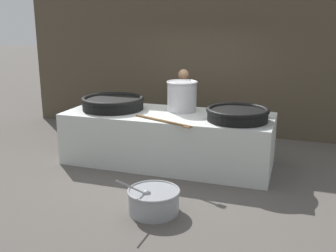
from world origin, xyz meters
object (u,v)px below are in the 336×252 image
giant_wok_far (237,114)px  cook (183,105)px  prep_bowl_vegetables (154,200)px  giant_wok_near (113,103)px  stock_pot (182,96)px

giant_wok_far → cook: cook is taller
prep_bowl_vegetables → cook: bearing=99.2°
giant_wok_near → prep_bowl_vegetables: 2.61m
giant_wok_near → giant_wok_far: giant_wok_near is taller
prep_bowl_vegetables → giant_wok_near: bearing=128.3°
giant_wok_near → cook: cook is taller
giant_wok_near → stock_pot: bearing=11.8°
giant_wok_near → prep_bowl_vegetables: giant_wok_near is taller
giant_wok_far → giant_wok_near: bearing=176.3°
giant_wok_far → stock_pot: size_ratio=1.82×
stock_pot → prep_bowl_vegetables: 2.44m
giant_wok_near → giant_wok_far: bearing=-3.7°
giant_wok_far → prep_bowl_vegetables: giant_wok_far is taller
giant_wok_near → giant_wok_far: 2.35m
giant_wok_far → stock_pot: 1.17m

